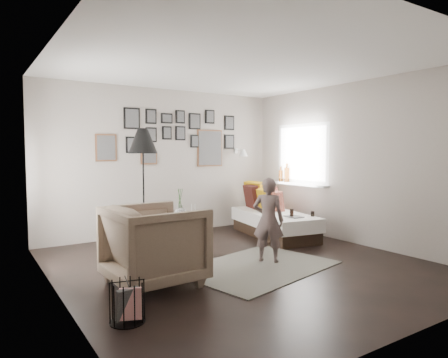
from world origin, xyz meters
TOP-DOWN VIEW (x-y plane):
  - ground at (0.00, 0.00)m, footprint 4.80×4.80m
  - wall_back at (0.00, 2.40)m, footprint 4.50×0.00m
  - wall_front at (0.00, -2.40)m, footprint 4.50×0.00m
  - wall_left at (-2.25, 0.00)m, footprint 0.00×4.80m
  - wall_right at (2.25, 0.00)m, footprint 0.00×4.80m
  - ceiling at (0.00, 0.00)m, footprint 4.80×4.80m
  - door_left at (-2.23, 1.20)m, footprint 0.00×2.14m
  - window_right at (2.18, 1.34)m, footprint 0.15×1.32m
  - gallery_wall at (0.29, 2.38)m, footprint 2.74×0.03m
  - wall_sconce at (1.55, 2.13)m, footprint 0.18×0.36m
  - rug at (0.10, -0.22)m, footprint 2.19×1.75m
  - pedestal_table at (-0.47, 0.65)m, footprint 0.65×0.65m
  - vase at (-0.55, 0.67)m, footprint 0.19×0.19m
  - candles at (-0.36, 0.65)m, footprint 0.11×0.11m
  - daybed at (1.50, 1.21)m, footprint 1.11×1.97m
  - magazine_on_daybed at (1.45, 0.57)m, footprint 0.21×0.28m
  - armchair at (-1.27, -0.11)m, footprint 1.03×1.00m
  - armchair_cushion at (-1.24, -0.06)m, footprint 0.41×0.42m
  - floor_lamp at (-0.82, 1.35)m, footprint 0.43×0.43m
  - magazine_basket at (-1.87, -0.91)m, footprint 0.35×0.35m
  - demijohn_large at (1.40, 0.56)m, footprint 0.37×0.37m
  - demijohn_small at (1.75, 0.44)m, footprint 0.33×0.33m
  - child at (0.36, -0.10)m, footprint 0.48×0.50m

SIDE VIEW (x-z plane):
  - ground at x=0.00m, z-range 0.00..0.00m
  - rug at x=0.10m, z-range 0.00..0.01m
  - magazine_basket at x=-1.87m, z-range 0.00..0.36m
  - demijohn_small at x=1.75m, z-range -0.06..0.45m
  - demijohn_large at x=1.40m, z-range -0.06..0.50m
  - pedestal_table at x=-0.47m, z-range -0.02..0.49m
  - daybed at x=1.50m, z-range -0.17..0.75m
  - magazine_on_daybed at x=1.45m, z-range 0.42..0.44m
  - armchair at x=-1.27m, z-range 0.00..0.90m
  - armchair_cushion at x=-1.24m, z-range 0.39..0.57m
  - child at x=0.36m, z-range 0.00..1.14m
  - candles at x=-0.36m, z-range 0.51..0.75m
  - vase at x=-0.55m, z-range 0.42..0.89m
  - window_right at x=2.18m, z-range 0.28..1.58m
  - door_left at x=-2.23m, z-range -0.02..2.12m
  - wall_back at x=0.00m, z-range -0.95..3.55m
  - wall_front at x=0.00m, z-range -0.95..3.55m
  - wall_left at x=-2.25m, z-range -1.10..3.70m
  - wall_right at x=2.25m, z-range -1.10..3.70m
  - wall_sconce at x=1.55m, z-range 1.38..1.54m
  - floor_lamp at x=-0.82m, z-range 0.66..2.49m
  - gallery_wall at x=0.29m, z-range 1.20..2.28m
  - ceiling at x=0.00m, z-range 2.60..2.60m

